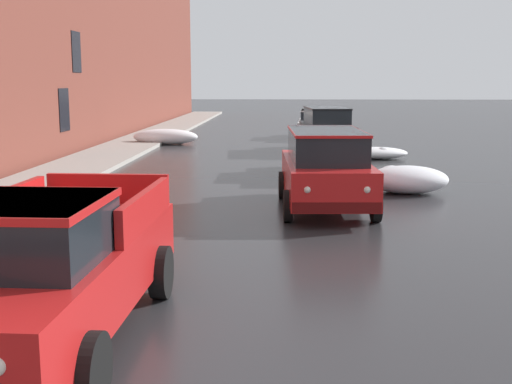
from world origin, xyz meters
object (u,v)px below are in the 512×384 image
at_px(pickup_truck_red_approaching_near_lane, 41,268).
at_px(sedan_white_queued_behind_truck, 316,123).
at_px(sedan_green_parked_kerbside_mid, 322,151).
at_px(suv_black_parked_far_down_block, 326,128).
at_px(suv_red_parked_kerbside_close, 325,166).

bearing_deg(pickup_truck_red_approaching_near_lane, sedan_white_queued_behind_truck, 81.08).
height_order(sedan_green_parked_kerbside_mid, suv_black_parked_far_down_block, suv_black_parked_far_down_block).
xyz_separation_m(sedan_green_parked_kerbside_mid, suv_black_parked_far_down_block, (0.54, 6.81, 0.24)).
distance_m(sedan_green_parked_kerbside_mid, sedan_white_queued_behind_truck, 13.23).
relative_size(pickup_truck_red_approaching_near_lane, sedan_white_queued_behind_truck, 1.20).
distance_m(pickup_truck_red_approaching_near_lane, sedan_green_parked_kerbside_mid, 14.23).
bearing_deg(suv_red_parked_kerbside_close, pickup_truck_red_approaching_near_lane, -114.10).
xyz_separation_m(suv_red_parked_kerbside_close, sedan_green_parked_kerbside_mid, (0.23, 5.63, -0.24)).
bearing_deg(sedan_white_queued_behind_truck, suv_red_parked_kerbside_close, -91.88).
xyz_separation_m(suv_red_parked_kerbside_close, sedan_white_queued_behind_truck, (0.62, 18.86, -0.23)).
bearing_deg(pickup_truck_red_approaching_near_lane, suv_black_parked_far_down_block, 77.95).
bearing_deg(sedan_green_parked_kerbside_mid, pickup_truck_red_approaching_near_lane, -105.65).
bearing_deg(pickup_truck_red_approaching_near_lane, sedan_green_parked_kerbside_mid, 74.35).
bearing_deg(sedan_green_parked_kerbside_mid, suv_red_parked_kerbside_close, -92.32).
bearing_deg(suv_black_parked_far_down_block, sedan_white_queued_behind_truck, 91.35).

